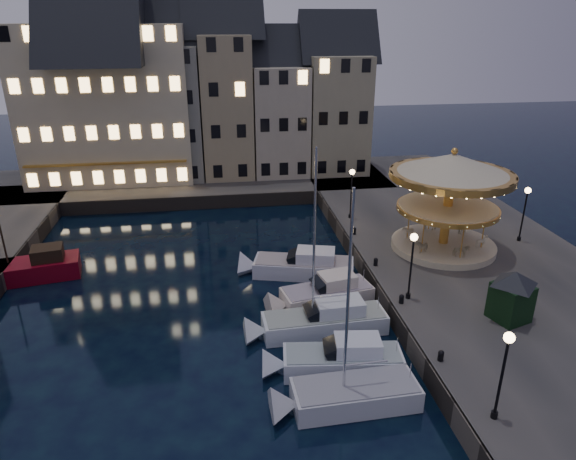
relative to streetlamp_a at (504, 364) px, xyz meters
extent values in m
plane|color=black|center=(-7.20, 9.00, -4.02)|extent=(160.00, 160.00, 0.00)
cube|color=#474442|center=(6.80, 15.00, -3.37)|extent=(16.00, 56.00, 1.30)
cube|color=#474442|center=(-15.20, 37.00, -3.37)|extent=(44.00, 12.00, 1.30)
cube|color=#47423A|center=(-1.20, 15.00, -3.37)|extent=(0.15, 44.00, 1.30)
cube|color=#47423A|center=(-13.20, 31.00, -3.37)|extent=(48.00, 0.15, 1.30)
cylinder|color=black|center=(0.00, 0.00, -2.57)|extent=(0.28, 0.28, 0.30)
cylinder|color=black|center=(0.00, 0.00, -0.82)|extent=(0.12, 0.12, 3.80)
sphere|color=#FFD18C|center=(0.00, 0.00, 1.23)|extent=(0.44, 0.44, 0.44)
cylinder|color=black|center=(0.00, 10.00, -2.57)|extent=(0.28, 0.28, 0.30)
cylinder|color=black|center=(0.00, 10.00, -0.82)|extent=(0.12, 0.12, 3.80)
sphere|color=#FFD18C|center=(0.00, 10.00, 1.23)|extent=(0.44, 0.44, 0.44)
cylinder|color=black|center=(0.00, 23.50, -2.57)|extent=(0.28, 0.28, 0.30)
cylinder|color=black|center=(0.00, 23.50, -0.82)|extent=(0.12, 0.12, 3.80)
sphere|color=#FFD18C|center=(0.00, 23.50, 1.23)|extent=(0.44, 0.44, 0.44)
cylinder|color=black|center=(11.30, 17.00, -2.57)|extent=(0.28, 0.28, 0.30)
cylinder|color=black|center=(11.30, 17.00, -0.82)|extent=(0.12, 0.12, 3.80)
sphere|color=#FFD18C|center=(11.30, 17.00, 1.23)|extent=(0.44, 0.44, 0.44)
cylinder|color=black|center=(-0.60, 4.00, -2.52)|extent=(0.28, 0.28, 0.40)
sphere|color=black|center=(-0.60, 4.00, -2.30)|extent=(0.30, 0.30, 0.30)
cylinder|color=black|center=(-0.60, 9.50, -2.52)|extent=(0.28, 0.28, 0.40)
sphere|color=black|center=(-0.60, 9.50, -2.30)|extent=(0.30, 0.30, 0.30)
cylinder|color=black|center=(-0.60, 14.50, -2.52)|extent=(0.28, 0.28, 0.40)
sphere|color=black|center=(-0.60, 14.50, -2.30)|extent=(0.30, 0.30, 0.30)
cylinder|color=black|center=(-0.60, 20.00, -2.52)|extent=(0.28, 0.28, 0.40)
sphere|color=black|center=(-0.60, 20.00, -2.30)|extent=(0.30, 0.30, 0.30)
cube|color=#998F6B|center=(-26.70, 39.00, 2.78)|extent=(5.00, 8.00, 11.00)
cube|color=slate|center=(-21.25, 39.00, 3.28)|extent=(5.60, 8.00, 12.00)
cube|color=gray|center=(-15.20, 39.00, 3.78)|extent=(6.20, 8.00, 13.00)
cube|color=#9C8E6B|center=(-9.45, 39.00, 4.28)|extent=(5.00, 8.00, 14.00)
cube|color=#ABA28B|center=(-4.00, 39.00, 2.78)|extent=(5.60, 8.00, 11.00)
cube|color=gray|center=(2.05, 39.00, 3.28)|extent=(6.20, 8.00, 12.00)
cube|color=beige|center=(-21.20, 39.00, 4.78)|extent=(16.00, 9.00, 15.00)
cube|color=silver|center=(-5.08, 3.05, -3.57)|extent=(5.91, 2.44, 1.30)
cube|color=gray|center=(-5.08, 3.05, -2.90)|extent=(5.61, 2.25, 0.10)
cylinder|color=silver|center=(-5.67, 3.03, 2.19)|extent=(0.14, 0.14, 10.21)
cube|color=silver|center=(-5.08, 5.52, -3.57)|extent=(6.20, 2.69, 1.30)
cube|color=gray|center=(-5.08, 5.52, -2.90)|extent=(5.88, 2.50, 0.10)
cube|color=silver|center=(-4.36, 5.43, -2.47)|extent=(2.44, 1.76, 0.80)
cube|color=black|center=(-5.55, 5.57, -2.57)|extent=(1.21, 1.52, 0.88)
cube|color=silver|center=(-5.23, 9.19, -3.57)|extent=(7.15, 2.36, 1.30)
cube|color=gray|center=(-5.23, 9.19, -2.90)|extent=(6.79, 2.18, 0.10)
cube|color=silver|center=(-4.38, 9.22, -2.47)|extent=(2.75, 1.67, 0.80)
cube|color=black|center=(-5.79, 9.16, -2.57)|extent=(1.25, 1.51, 0.95)
cylinder|color=silver|center=(-5.93, 9.16, 1.84)|extent=(0.14, 0.14, 9.52)
cube|color=silver|center=(-4.42, 12.27, -3.57)|extent=(5.96, 3.22, 1.30)
cube|color=gray|center=(-4.42, 12.27, -2.90)|extent=(5.65, 3.00, 0.10)
cube|color=silver|center=(-3.75, 12.40, -2.47)|extent=(2.42, 2.01, 0.80)
cube|color=black|center=(-4.86, 12.18, -2.57)|extent=(1.28, 1.68, 0.86)
cube|color=silver|center=(-5.20, 16.32, -3.57)|extent=(7.25, 3.98, 1.30)
cube|color=gray|center=(-5.20, 16.32, -2.90)|extent=(6.87, 3.72, 0.10)
cube|color=silver|center=(-4.40, 16.11, -2.47)|extent=(2.97, 2.33, 0.80)
cube|color=black|center=(-5.73, 16.46, -2.57)|extent=(1.54, 1.85, 0.94)
cube|color=#680313|center=(-24.20, 18.46, -3.47)|extent=(7.21, 3.64, 1.50)
cube|color=black|center=(-22.73, 18.74, -2.27)|extent=(2.29, 2.00, 0.92)
cylinder|color=black|center=(-25.18, 18.27, -0.52)|extent=(0.12, 0.12, 4.13)
cylinder|color=#C5B994|center=(5.07, 16.53, -2.49)|extent=(7.35, 7.35, 0.46)
cylinder|color=gold|center=(5.07, 16.53, 0.59)|extent=(0.64, 0.64, 5.69)
cylinder|color=#C5B994|center=(5.07, 16.53, 0.50)|extent=(6.80, 6.80, 0.17)
cylinder|color=gold|center=(5.07, 16.53, 0.33)|extent=(7.05, 7.05, 0.32)
cone|color=#C5B994|center=(5.07, 16.53, 3.53)|extent=(8.45, 8.45, 1.47)
cylinder|color=gold|center=(5.07, 16.53, 2.75)|extent=(8.45, 8.45, 0.46)
sphere|color=gold|center=(5.07, 16.53, 4.45)|extent=(0.46, 0.46, 0.46)
imported|color=#C5B994|center=(7.52, 17.29, -1.80)|extent=(1.53, 1.11, 0.92)
cube|color=black|center=(4.65, 7.01, -1.66)|extent=(2.23, 2.23, 2.12)
pyramid|color=black|center=(4.65, 7.01, 0.20)|extent=(2.83, 2.83, 0.80)
camera|label=1|loc=(-10.93, -15.37, 12.68)|focal=32.00mm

